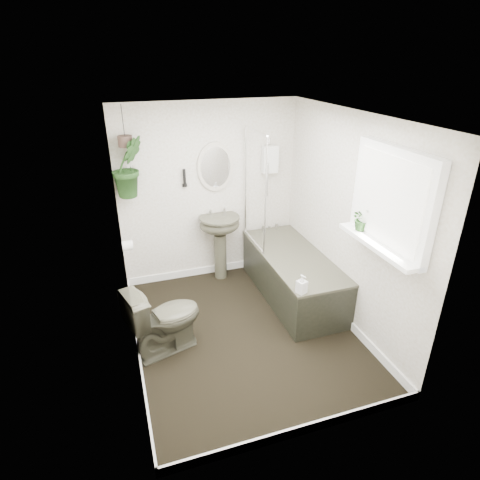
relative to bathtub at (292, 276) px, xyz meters
name	(u,v)px	position (x,y,z in m)	size (l,w,h in m)	color
floor	(244,332)	(-0.80, -0.50, -0.30)	(2.30, 2.80, 0.02)	black
ceiling	(245,115)	(-0.80, -0.50, 2.02)	(2.30, 2.80, 0.02)	white
wall_back	(209,194)	(-0.80, 0.91, 0.86)	(2.30, 0.02, 2.30)	white
wall_front	(312,319)	(-0.80, -1.91, 0.86)	(2.30, 0.02, 2.30)	white
wall_left	(123,254)	(-1.96, -0.50, 0.86)	(0.02, 2.80, 2.30)	white
wall_right	(348,223)	(0.36, -0.50, 0.86)	(0.02, 2.80, 2.30)	white
skirting	(244,328)	(-0.80, -0.50, -0.24)	(2.30, 2.80, 0.10)	white
bathtub	(292,276)	(0.00, 0.00, 0.00)	(0.72, 1.72, 0.58)	#414032
bath_screen	(255,190)	(-0.33, 0.49, 0.99)	(0.04, 0.72, 1.40)	silver
shower_box	(270,159)	(0.00, 0.84, 1.26)	(0.20, 0.10, 0.35)	white
oval_mirror	(216,167)	(-0.72, 0.87, 1.21)	(0.46, 0.03, 0.62)	beige
wall_sconce	(184,178)	(-1.12, 0.86, 1.11)	(0.04, 0.04, 0.22)	black
toilet_roll_holder	(128,246)	(-1.90, 0.20, 0.61)	(0.11, 0.11, 0.11)	white
window_recess	(392,200)	(0.29, -1.20, 1.36)	(0.08, 1.00, 0.90)	white
window_sill	(378,245)	(0.22, -1.20, 0.94)	(0.18, 1.00, 0.04)	white
window_blinds	(387,200)	(0.24, -1.20, 1.36)	(0.01, 0.86, 0.76)	white
toilet	(165,318)	(-1.65, -0.51, 0.09)	(0.42, 0.74, 0.76)	#414032
pedestal_sink	(220,247)	(-0.72, 0.74, 0.15)	(0.52, 0.44, 0.89)	#414032
sill_plant	(363,219)	(0.24, -0.90, 1.07)	(0.21, 0.18, 0.23)	black
hanging_plant	(128,167)	(-1.77, 0.75, 1.33)	(0.38, 0.31, 0.70)	black
soap_bottle	(302,284)	(-0.29, -0.79, 0.39)	(0.09, 0.09, 0.20)	black
hanging_pot	(125,141)	(-1.77, 0.75, 1.62)	(0.16, 0.16, 0.12)	#45322B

